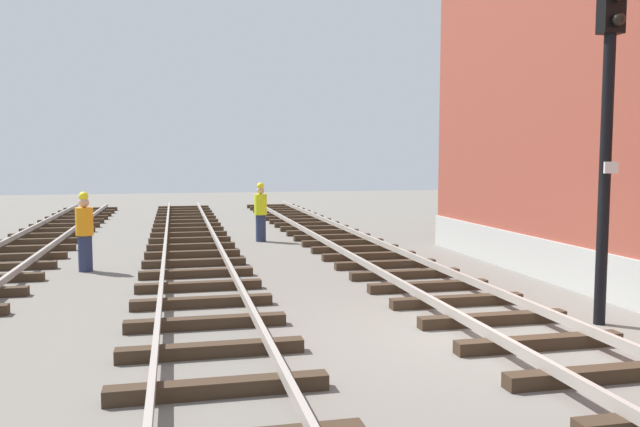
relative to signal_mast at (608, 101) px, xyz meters
name	(u,v)px	position (x,y,z in m)	size (l,w,h in m)	color
ground_plane	(481,338)	(-2.23, -0.32, -3.54)	(80.00, 80.00, 0.00)	slate
track_near_building	(515,328)	(-1.68, -0.32, -3.42)	(2.50, 51.19, 0.32)	#38281C
track_centre	(211,347)	(-6.17, -0.32, -3.42)	(2.50, 51.19, 0.32)	#38281C
signal_mast	(608,101)	(0.00, 0.00, 0.00)	(0.36, 0.40, 5.67)	black
track_worker_foreground	(85,232)	(-8.68, 6.89, -2.61)	(0.40, 0.40, 1.87)	#262D4C
track_worker_distant	(261,212)	(-3.97, 11.31, -2.61)	(0.40, 0.40, 1.87)	#262D4C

